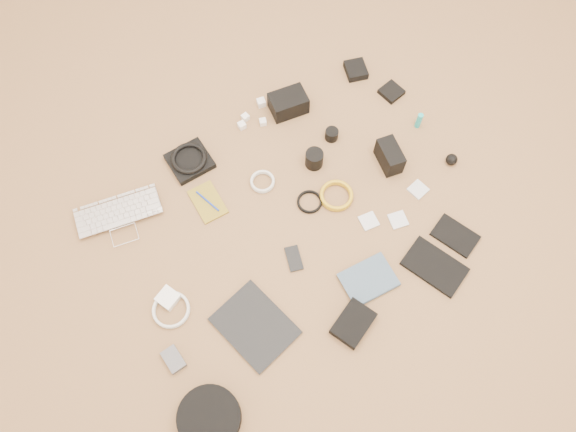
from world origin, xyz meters
TOP-DOWN VIEW (x-y plane):
  - laptop at (-0.53, 0.36)m, footprint 0.37×0.30m
  - headphone_pouch at (-0.18, 0.45)m, footprint 0.17×0.16m
  - headphones at (-0.18, 0.45)m, footprint 0.16×0.16m
  - charger_a at (0.12, 0.50)m, footprint 0.03×0.03m
  - charger_b at (0.08, 0.47)m, footprint 0.03×0.03m
  - charger_c at (0.21, 0.52)m, footprint 0.04×0.04m
  - charger_d at (0.16, 0.43)m, footprint 0.04×0.04m
  - dslr_camera at (0.29, 0.43)m, footprint 0.17×0.13m
  - lens_pouch at (0.64, 0.42)m, footprint 0.11×0.12m
  - notebook_olive at (-0.21, 0.25)m, footprint 0.12×0.17m
  - pen_blue at (-0.21, 0.25)m, footprint 0.04×0.12m
  - cable_white_a at (0.01, 0.20)m, footprint 0.11×0.11m
  - lens_a at (0.23, 0.16)m, footprint 0.08×0.08m
  - lens_b at (0.36, 0.22)m, footprint 0.06×0.06m
  - card_reader at (0.70, 0.25)m, footprint 0.09×0.09m
  - power_brick at (-0.53, 0.00)m, footprint 0.09×0.09m
  - cable_white_b at (-0.54, -0.04)m, footprint 0.18×0.18m
  - cable_black at (0.11, 0.03)m, footprint 0.12×0.12m
  - cable_yellow at (0.21, -0.01)m, footprint 0.17×0.17m
  - flash at (0.47, -0.01)m, footprint 0.10×0.14m
  - lens_cleaner at (0.68, 0.06)m, footprint 0.03×0.03m
  - battery_charger at (-0.63, -0.19)m, footprint 0.06×0.09m
  - tablet at (-0.33, -0.26)m, footprint 0.25×0.30m
  - phone at (-0.07, -0.13)m, footprint 0.08×0.11m
  - filter_case_left at (0.25, -0.17)m, footprint 0.07×0.07m
  - filter_case_mid at (0.35, -0.23)m, footprint 0.08×0.08m
  - filter_case_right at (0.49, -0.17)m, footprint 0.07×0.07m
  - air_blower at (0.68, -0.15)m, footprint 0.05×0.05m
  - headphone_case at (-0.62, -0.43)m, footprint 0.26×0.26m
  - drive_case at (-0.04, -0.45)m, footprint 0.18×0.15m
  - paperback at (0.09, -0.42)m, footprint 0.21×0.17m
  - notebook_black_a at (0.34, -0.45)m, footprint 0.20×0.25m
  - notebook_black_b at (0.48, -0.40)m, footprint 0.15×0.19m

SIDE VIEW (x-z plane):
  - phone at x=-0.07m, z-range 0.00..0.01m
  - filter_case_left at x=0.25m, z-range 0.00..0.01m
  - cable_black at x=0.11m, z-range 0.00..0.01m
  - filter_case_mid at x=0.35m, z-range 0.00..0.01m
  - filter_case_right at x=0.49m, z-range 0.00..0.01m
  - notebook_olive at x=-0.21m, z-range 0.00..0.01m
  - cable_white_b at x=-0.54m, z-range 0.00..0.01m
  - cable_white_a at x=0.01m, z-range 0.00..0.01m
  - tablet at x=-0.33m, z-range 0.00..0.01m
  - notebook_black_b at x=0.48m, z-range 0.00..0.01m
  - cable_yellow at x=0.21m, z-range 0.00..0.01m
  - notebook_black_a at x=0.34m, z-range 0.00..0.02m
  - paperback at x=0.09m, z-range 0.00..0.02m
  - card_reader at x=0.70m, z-range 0.00..0.02m
  - battery_charger at x=-0.63m, z-range 0.00..0.02m
  - pen_blue at x=-0.21m, z-range 0.01..0.02m
  - charger_a at x=0.12m, z-range 0.00..0.03m
  - charger_d at x=0.16m, z-range 0.00..0.03m
  - laptop at x=-0.53m, z-range 0.00..0.03m
  - charger_b at x=0.08m, z-range 0.00..0.03m
  - headphone_pouch at x=-0.18m, z-range 0.00..0.03m
  - power_brick at x=-0.53m, z-range 0.00..0.03m
  - charger_c at x=0.21m, z-range 0.00..0.03m
  - lens_pouch at x=0.64m, z-range 0.00..0.03m
  - drive_case at x=-0.04m, z-range 0.00..0.04m
  - air_blower at x=0.68m, z-range 0.00..0.05m
  - lens_b at x=0.36m, z-range 0.00..0.05m
  - headphone_case at x=-0.62m, z-range 0.00..0.06m
  - headphones at x=-0.18m, z-range 0.03..0.05m
  - lens_a at x=0.23m, z-range 0.00..0.08m
  - lens_cleaner at x=0.68m, z-range 0.00..0.08m
  - dslr_camera at x=0.29m, z-range 0.00..0.09m
  - flash at x=0.47m, z-range 0.00..0.10m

